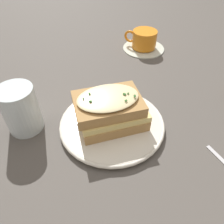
# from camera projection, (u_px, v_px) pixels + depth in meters

# --- Properties ---
(ground_plane) EXTENTS (2.40, 2.40, 0.00)m
(ground_plane) POSITION_uv_depth(u_px,v_px,m) (110.00, 123.00, 0.50)
(ground_plane) COLOR #514C47
(dinner_plate) EXTENTS (0.23, 0.23, 0.01)m
(dinner_plate) POSITION_uv_depth(u_px,v_px,m) (112.00, 124.00, 0.48)
(dinner_plate) COLOR silver
(dinner_plate) RESTS_ON ground_plane
(sandwich) EXTENTS (0.17, 0.17, 0.07)m
(sandwich) POSITION_uv_depth(u_px,v_px,m) (111.00, 110.00, 0.46)
(sandwich) COLOR #B2844C
(sandwich) RESTS_ON dinner_plate
(teacup_with_saucer) EXTENTS (0.14, 0.14, 0.06)m
(teacup_with_saucer) POSITION_uv_depth(u_px,v_px,m) (144.00, 41.00, 0.73)
(teacup_with_saucer) COLOR silver
(teacup_with_saucer) RESTS_ON ground_plane
(water_glass) EXTENTS (0.07, 0.07, 0.10)m
(water_glass) POSITION_uv_depth(u_px,v_px,m) (21.00, 109.00, 0.45)
(water_glass) COLOR silver
(water_glass) RESTS_ON ground_plane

